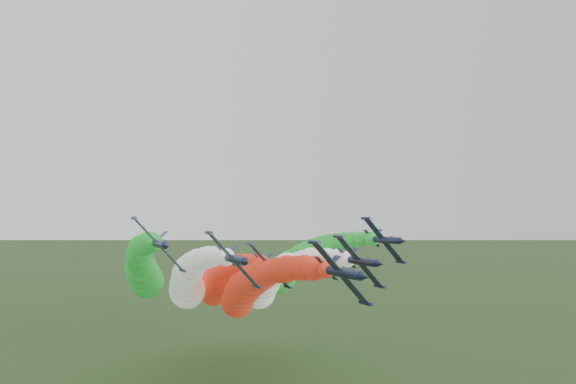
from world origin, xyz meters
name	(u,v)px	position (x,y,z in m)	size (l,w,h in m)	color
jet_lead	(247,290)	(3.83, 45.31, 24.80)	(18.57, 87.03, 23.27)	black
jet_inner_left	(188,282)	(-5.36, 62.84, 25.15)	(18.84, 87.31, 23.54)	black
jet_inner_right	(269,282)	(14.98, 61.03, 24.39)	(19.16, 87.62, 23.86)	black
jet_outer_left	(144,271)	(-15.22, 68.92, 27.52)	(18.40, 86.86, 23.09)	black
jet_outer_right	(291,267)	(25.87, 72.05, 26.93)	(19.25, 87.71, 23.94)	black
jet_trail	(217,282)	(6.11, 77.77, 22.97)	(18.54, 87.00, 23.24)	black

